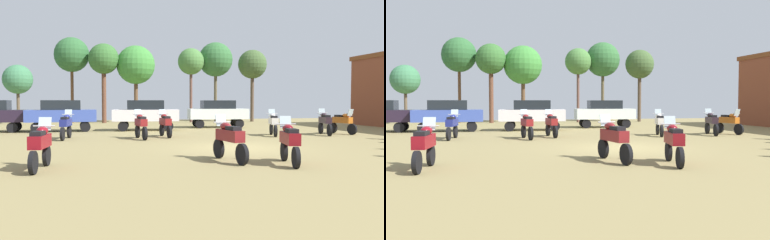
{
  "view_description": "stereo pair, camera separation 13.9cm",
  "coord_description": "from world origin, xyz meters",
  "views": [
    {
      "loc": [
        -5.51,
        -15.83,
        1.95
      ],
      "look_at": [
        -0.79,
        4.79,
        0.96
      ],
      "focal_mm": 37.52,
      "sensor_mm": 36.0,
      "label": 1
    },
    {
      "loc": [
        -5.37,
        -15.86,
        1.95
      ],
      "look_at": [
        -0.79,
        4.79,
        0.96
      ],
      "focal_mm": 37.52,
      "sensor_mm": 36.0,
      "label": 2
    }
  ],
  "objects": [
    {
      "name": "tree_4",
      "position": [
        -5.18,
        20.78,
        5.61
      ],
      "size": [
        2.7,
        2.7,
        7.06
      ],
      "color": "brown",
      "rests_on": "ground"
    },
    {
      "name": "car_2",
      "position": [
        -2.57,
        10.71,
        1.19
      ],
      "size": [
        4.47,
        2.26,
        2.0
      ],
      "rotation": [
        0.0,
        0.0,
        1.46
      ],
      "color": "black",
      "rests_on": "ground"
    },
    {
      "name": "motorcycle_3",
      "position": [
        -7.16,
        -3.94,
        0.74
      ],
      "size": [
        0.62,
        2.08,
        1.46
      ],
      "rotation": [
        0.0,
        0.0,
        -0.11
      ],
      "color": "black",
      "rests_on": "ground"
    },
    {
      "name": "motorcycle_1",
      "position": [
        0.13,
        -4.6,
        0.74
      ],
      "size": [
        0.74,
        2.1,
        1.46
      ],
      "rotation": [
        0.0,
        0.0,
        -0.23
      ],
      "color": "black",
      "rests_on": "ground"
    },
    {
      "name": "car_1",
      "position": [
        -7.95,
        10.95,
        1.19
      ],
      "size": [
        4.4,
        2.06,
        2.0
      ],
      "rotation": [
        0.0,
        0.0,
        1.63
      ],
      "color": "black",
      "rests_on": "ground"
    },
    {
      "name": "ground_plane",
      "position": [
        0.0,
        0.0,
        0.01
      ],
      "size": [
        44.0,
        52.0,
        0.02
      ],
      "color": "olive"
    },
    {
      "name": "motorcycle_6",
      "position": [
        -2.09,
        5.6,
        0.75
      ],
      "size": [
        0.62,
        2.15,
        1.49
      ],
      "rotation": [
        0.0,
        0.0,
        0.12
      ],
      "color": "black",
      "rests_on": "ground"
    },
    {
      "name": "car_3",
      "position": [
        2.94,
        12.55,
        1.19
      ],
      "size": [
        4.43,
        2.13,
        2.0
      ],
      "rotation": [
        0.0,
        0.0,
        1.49
      ],
      "color": "black",
      "rests_on": "ground"
    },
    {
      "name": "tree_8",
      "position": [
        -2.31,
        21.1,
        5.24
      ],
      "size": [
        3.51,
        3.51,
        7.01
      ],
      "color": "brown",
      "rests_on": "ground"
    },
    {
      "name": "tree_5",
      "position": [
        2.65,
        20.25,
        5.54
      ],
      "size": [
        2.42,
        2.42,
        6.8
      ],
      "color": "brown",
      "rests_on": "ground"
    },
    {
      "name": "motorcycle_9",
      "position": [
        -7.22,
        5.41,
        0.76
      ],
      "size": [
        0.65,
        2.24,
        1.5
      ],
      "rotation": [
        0.0,
        0.0,
        -0.13
      ],
      "color": "black",
      "rests_on": "ground"
    },
    {
      "name": "tree_1",
      "position": [
        5.17,
        20.81,
        5.86
      ],
      "size": [
        3.22,
        3.22,
        7.5
      ],
      "color": "brown",
      "rests_on": "ground"
    },
    {
      "name": "tree_3",
      "position": [
        8.66,
        20.28,
        5.4
      ],
      "size": [
        2.74,
        2.74,
        6.83
      ],
      "color": "brown",
      "rests_on": "ground"
    },
    {
      "name": "motorcycle_5",
      "position": [
        -3.49,
        4.7,
        0.76
      ],
      "size": [
        0.66,
        2.12,
        1.51
      ],
      "rotation": [
        0.0,
        0.0,
        0.16
      ],
      "color": "black",
      "rests_on": "ground"
    },
    {
      "name": "motorcycle_11",
      "position": [
        -1.48,
        -3.61,
        0.76
      ],
      "size": [
        0.68,
        2.29,
        1.49
      ],
      "rotation": [
        0.0,
        0.0,
        0.15
      ],
      "color": "black",
      "rests_on": "ground"
    },
    {
      "name": "tree_6",
      "position": [
        -12.23,
        20.23,
        3.77
      ],
      "size": [
        2.45,
        2.45,
        5.0
      ],
      "color": "brown",
      "rests_on": "ground"
    },
    {
      "name": "motorcycle_7",
      "position": [
        8.47,
        5.25,
        0.74
      ],
      "size": [
        0.74,
        2.09,
        1.48
      ],
      "rotation": [
        0.0,
        0.0,
        3.37
      ],
      "color": "black",
      "rests_on": "ground"
    },
    {
      "name": "motorcycle_8",
      "position": [
        3.93,
        4.99,
        0.75
      ],
      "size": [
        0.78,
        2.1,
        1.49
      ],
      "rotation": [
        0.0,
        0.0,
        -0.27
      ],
      "color": "black",
      "rests_on": "ground"
    },
    {
      "name": "motorcycle_4",
      "position": [
        7.08,
        4.87,
        0.76
      ],
      "size": [
        0.78,
        2.25,
        1.51
      ],
      "rotation": [
        0.0,
        0.0,
        -0.24
      ],
      "color": "black",
      "rests_on": "ground"
    },
    {
      "name": "tree_9",
      "position": [
        -7.98,
        22.0,
        6.11
      ],
      "size": [
        3.11,
        3.11,
        7.69
      ],
      "color": "brown",
      "rests_on": "ground"
    }
  ]
}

